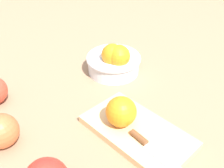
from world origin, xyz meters
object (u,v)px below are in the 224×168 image
cutting_board (137,132)px  knife (150,147)px  bowl (114,61)px  apple_front_left (1,131)px  orange_on_board (121,112)px

cutting_board → knife: bearing=-9.6°
bowl → apple_front_left: 0.38m
cutting_board → knife: size_ratio=1.65×
bowl → orange_on_board: 0.25m
bowl → knife: 0.33m
orange_on_board → knife: (0.10, 0.01, -0.03)m
apple_front_left → cutting_board: bearing=65.2°
bowl → knife: bowl is taller
cutting_board → bowl: bearing=161.0°
bowl → cutting_board: size_ratio=0.65×
bowl → cutting_board: bowl is taller
orange_on_board → apple_front_left: 0.27m
cutting_board → apple_front_left: (-0.13, -0.27, 0.03)m
bowl → orange_on_board: bearing=-26.7°
cutting_board → apple_front_left: 0.30m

